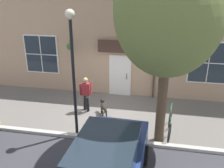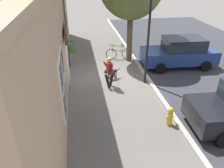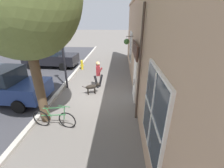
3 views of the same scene
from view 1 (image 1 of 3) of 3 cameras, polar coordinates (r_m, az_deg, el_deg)
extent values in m
plane|color=#66605B|center=(11.13, -0.64, -6.87)|extent=(90.00, 90.00, 0.00)
cube|color=#B2ADA3|center=(9.43, -3.05, -12.31)|extent=(0.20, 28.00, 0.12)
cube|color=tan|center=(12.42, 1.44, 8.18)|extent=(0.30, 18.00, 4.82)
cube|color=white|center=(12.63, 1.87, 1.97)|extent=(0.10, 1.10, 2.10)
cube|color=#232D38|center=(12.62, 1.84, 1.71)|extent=(0.03, 0.90, 1.90)
cylinder|color=#47382D|center=(12.50, 3.39, 1.73)|extent=(0.03, 0.03, 0.30)
cube|color=#4C3328|center=(12.11, 1.88, 8.50)|extent=(0.08, 2.20, 0.60)
cylinder|color=#47382D|center=(12.11, 9.86, 6.32)|extent=(0.09, 0.09, 4.34)
cylinder|color=#47382D|center=(12.52, -9.39, 10.03)|extent=(0.44, 0.04, 0.04)
cylinder|color=#47382D|center=(12.39, -9.62, 9.04)|extent=(0.01, 0.01, 0.34)
cone|color=#2D2823|center=(12.44, -9.55, 8.06)|extent=(0.32, 0.32, 0.18)
sphere|color=#3D6B33|center=(12.42, -9.58, 8.46)|extent=(0.34, 0.34, 0.34)
cube|color=white|center=(13.59, -15.82, 6.57)|extent=(0.08, 1.82, 2.02)
cube|color=#232D38|center=(13.57, -15.87, 6.54)|extent=(0.03, 1.70, 1.90)
cube|color=white|center=(13.55, -15.91, 6.51)|extent=(0.04, 0.04, 1.90)
cube|color=white|center=(13.55, -15.91, 6.51)|extent=(0.04, 1.70, 0.04)
cube|color=white|center=(12.45, 21.20, 4.54)|extent=(0.08, 1.82, 2.02)
cube|color=#232D38|center=(12.43, 21.22, 4.49)|extent=(0.03, 1.70, 1.90)
cube|color=white|center=(12.41, 21.23, 4.47)|extent=(0.04, 0.04, 1.90)
cube|color=white|center=(12.41, 21.23, 4.47)|extent=(0.04, 1.70, 0.04)
cylinder|color=black|center=(11.43, -6.18, -4.00)|extent=(0.30, 0.16, 0.78)
cylinder|color=black|center=(11.18, -5.59, -4.60)|extent=(0.30, 0.16, 0.78)
cube|color=maroon|center=(11.03, -6.02, -1.19)|extent=(0.26, 0.36, 0.56)
sphere|color=tan|center=(10.89, -6.09, 0.91)|extent=(0.21, 0.21, 0.21)
sphere|color=tan|center=(10.86, -6.12, 0.95)|extent=(0.20, 0.20, 0.20)
cylinder|color=maroon|center=(11.04, -7.23, -1.23)|extent=(0.17, 0.10, 0.57)
cylinder|color=maroon|center=(11.08, -4.77, -0.92)|extent=(0.34, 0.12, 0.52)
ellipsoid|color=black|center=(10.85, -1.89, -5.16)|extent=(0.68, 0.47, 0.23)
cylinder|color=black|center=(11.12, -2.42, -5.96)|extent=(0.06, 0.06, 0.32)
cylinder|color=black|center=(11.15, -1.63, -5.90)|extent=(0.06, 0.06, 0.32)
cylinder|color=black|center=(10.80, -2.12, -6.88)|extent=(0.06, 0.06, 0.32)
cylinder|color=black|center=(10.82, -1.30, -6.81)|extent=(0.06, 0.06, 0.32)
sphere|color=black|center=(11.14, -2.20, -3.88)|extent=(0.19, 0.19, 0.19)
cone|color=black|center=(11.25, -2.28, -3.74)|extent=(0.13, 0.12, 0.09)
cone|color=black|center=(11.08, -2.45, -3.50)|extent=(0.06, 0.06, 0.07)
cone|color=black|center=(11.10, -1.94, -3.46)|extent=(0.06, 0.06, 0.07)
cylinder|color=black|center=(10.48, -1.55, -5.88)|extent=(0.21, 0.11, 0.14)
cylinder|color=brown|center=(8.78, 11.34, -3.49)|extent=(0.34, 0.34, 3.32)
ellipsoid|color=olive|center=(7.99, 12.97, 16.17)|extent=(3.76, 3.39, 4.14)
sphere|color=olive|center=(8.24, 13.83, 11.62)|extent=(2.14, 2.14, 2.14)
torus|color=black|center=(10.35, 13.14, -7.79)|extent=(0.70, 0.16, 0.70)
torus|color=black|center=(9.45, 12.98, -10.85)|extent=(0.70, 0.16, 0.70)
cylinder|color=#33723F|center=(9.80, 13.16, -8.25)|extent=(0.99, 0.09, 0.15)
cylinder|color=#33723F|center=(9.57, 13.21, -8.06)|extent=(0.21, 0.05, 0.48)
cylinder|color=#33723F|center=(9.69, 13.33, -6.46)|extent=(0.83, 0.08, 0.13)
cylinder|color=#33723F|center=(10.13, 13.28, -6.43)|extent=(0.13, 0.04, 0.58)
cylinder|color=#33723F|center=(10.03, 13.43, -4.82)|extent=(0.46, 0.11, 0.03)
ellipsoid|color=black|center=(9.45, 13.34, -6.69)|extent=(0.25, 0.11, 0.09)
cube|color=#1E2833|center=(6.52, -1.53, -15.41)|extent=(2.31, 1.65, 0.68)
cylinder|color=black|center=(8.57, -4.61, -14.28)|extent=(0.63, 0.21, 0.62)
cylinder|color=black|center=(8.28, 7.54, -15.87)|extent=(0.63, 0.21, 0.62)
cylinder|color=black|center=(8.92, -8.69, 0.54)|extent=(0.11, 0.11, 4.29)
sphere|color=beige|center=(8.37, -9.62, 15.52)|extent=(0.32, 0.32, 0.32)
camera|label=2|loc=(16.73, -39.71, 17.36)|focal=35.00mm
camera|label=3|loc=(12.21, 36.37, 10.97)|focal=24.00mm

